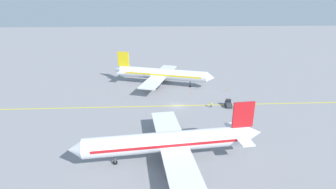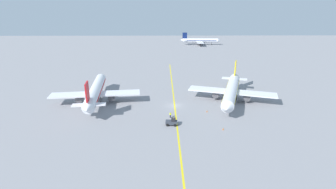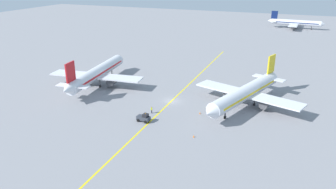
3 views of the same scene
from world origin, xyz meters
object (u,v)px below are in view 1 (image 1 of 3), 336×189
at_px(airplane_at_gate, 170,142).
at_px(baggage_tug_dark, 228,104).
at_px(traffic_cone_mid_apron, 227,90).
at_px(airplane_adjacent_stand, 161,74).
at_px(traffic_cone_near_nose, 191,93).
at_px(ground_crew_worker, 211,104).

bearing_deg(airplane_at_gate, baggage_tug_dark, -35.78).
bearing_deg(traffic_cone_mid_apron, airplane_adjacent_stand, 71.57).
xyz_separation_m(airplane_adjacent_stand, traffic_cone_near_nose, (-9.23, -9.16, -3.43)).
height_order(airplane_adjacent_stand, ground_crew_worker, airplane_adjacent_stand).
bearing_deg(ground_crew_worker, airplane_at_gate, 152.24).
bearing_deg(traffic_cone_near_nose, airplane_adjacent_stand, 44.80).
bearing_deg(airplane_adjacent_stand, baggage_tug_dark, -137.84).
height_order(airplane_at_gate, airplane_adjacent_stand, same).
relative_size(airplane_at_gate, traffic_cone_mid_apron, 64.62).
bearing_deg(airplane_adjacent_stand, airplane_at_gate, -179.08).
xyz_separation_m(airplane_at_gate, ground_crew_worker, (23.65, -12.45, -2.80)).
bearing_deg(airplane_adjacent_stand, traffic_cone_near_nose, -135.20).
bearing_deg(airplane_at_gate, airplane_adjacent_stand, 0.92).
height_order(ground_crew_worker, traffic_cone_near_nose, ground_crew_worker).
xyz_separation_m(baggage_tug_dark, traffic_cone_near_nose, (10.60, 8.79, -0.63)).
relative_size(baggage_tug_dark, traffic_cone_near_nose, 5.66).
distance_m(airplane_at_gate, traffic_cone_near_nose, 35.73).
xyz_separation_m(airplane_at_gate, traffic_cone_near_nose, (34.54, -8.46, -3.43)).
bearing_deg(baggage_tug_dark, ground_crew_worker, 93.36).
height_order(airplane_at_gate, ground_crew_worker, airplane_at_gate).
distance_m(baggage_tug_dark, traffic_cone_mid_apron, 13.22).
bearing_deg(ground_crew_worker, baggage_tug_dark, -86.64).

